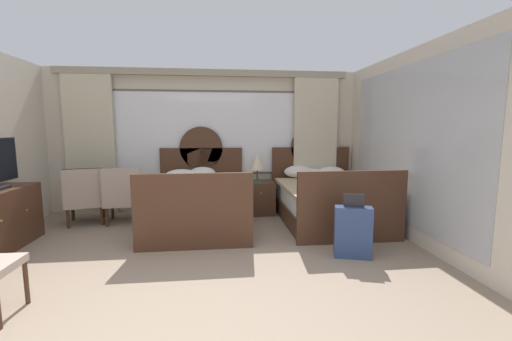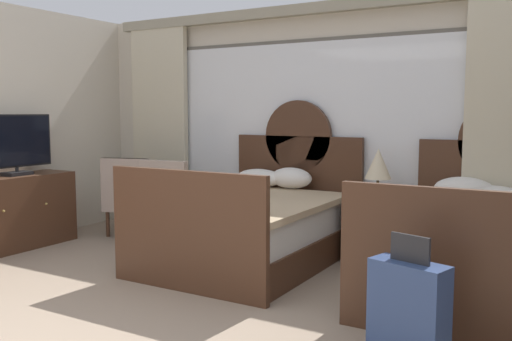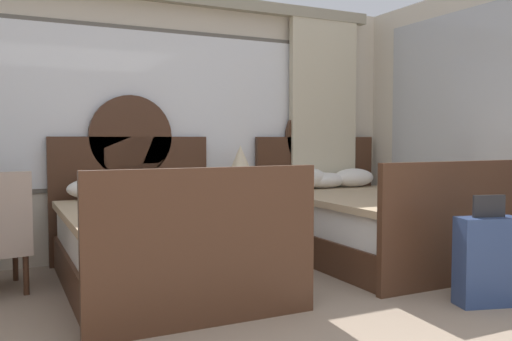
% 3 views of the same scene
% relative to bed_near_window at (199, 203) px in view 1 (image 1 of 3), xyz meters
% --- Properties ---
extents(ground_plane, '(24.00, 24.00, 0.00)m').
position_rel_bed_near_window_xyz_m(ground_plane, '(0.12, -2.86, -0.37)').
color(ground_plane, gray).
extents(wall_back_window, '(5.83, 0.22, 2.70)m').
position_rel_bed_near_window_xyz_m(wall_back_window, '(0.12, 1.08, 1.03)').
color(wall_back_window, beige).
rests_on(wall_back_window, ground_plane).
extents(wall_right_mirror, '(0.08, 4.54, 2.70)m').
position_rel_bed_near_window_xyz_m(wall_right_mirror, '(3.06, -1.16, 0.98)').
color(wall_right_mirror, beige).
rests_on(wall_right_mirror, ground_plane).
extents(bed_near_window, '(1.55, 2.16, 1.63)m').
position_rel_bed_near_window_xyz_m(bed_near_window, '(0.00, 0.00, 0.00)').
color(bed_near_window, '#472B1C').
rests_on(bed_near_window, ground_plane).
extents(bed_near_mirror, '(1.55, 2.16, 1.63)m').
position_rel_bed_near_window_xyz_m(bed_near_mirror, '(2.15, 0.01, 0.01)').
color(bed_near_mirror, '#472B1C').
rests_on(bed_near_mirror, ground_plane).
extents(nightstand_between_beds, '(0.55, 0.57, 0.61)m').
position_rel_bed_near_window_xyz_m(nightstand_between_beds, '(1.08, 0.67, -0.07)').
color(nightstand_between_beds, '#472B1C').
rests_on(nightstand_between_beds, ground_plane).
extents(table_lamp_on_nightstand, '(0.27, 0.27, 0.53)m').
position_rel_bed_near_window_xyz_m(table_lamp_on_nightstand, '(1.05, 0.70, 0.60)').
color(table_lamp_on_nightstand, brown).
rests_on(table_lamp_on_nightstand, nightstand_between_beds).
extents(book_on_nightstand, '(0.18, 0.26, 0.03)m').
position_rel_bed_near_window_xyz_m(book_on_nightstand, '(1.00, 0.56, 0.25)').
color(book_on_nightstand, '#285133').
rests_on(book_on_nightstand, nightstand_between_beds).
extents(armchair_by_window_left, '(0.66, 0.66, 0.95)m').
position_rel_bed_near_window_xyz_m(armchair_by_window_left, '(-1.27, 0.29, 0.11)').
color(armchair_by_window_left, '#B29E8E').
rests_on(armchair_by_window_left, ground_plane).
extents(armchair_by_window_centre, '(0.72, 0.72, 0.95)m').
position_rel_bed_near_window_xyz_m(armchair_by_window_centre, '(-1.88, 0.30, 0.11)').
color(armchair_by_window_centre, '#B29E8E').
rests_on(armchair_by_window_centre, ground_plane).
extents(armchair_by_window_right, '(0.74, 0.74, 0.95)m').
position_rel_bed_near_window_xyz_m(armchair_by_window_right, '(-1.88, 0.30, 0.11)').
color(armchair_by_window_right, '#B29E8E').
rests_on(armchair_by_window_right, ground_plane).
extents(suitcase_on_floor, '(0.48, 0.31, 0.80)m').
position_rel_bed_near_window_xyz_m(suitcase_on_floor, '(1.97, -1.57, -0.05)').
color(suitcase_on_floor, navy).
rests_on(suitcase_on_floor, ground_plane).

